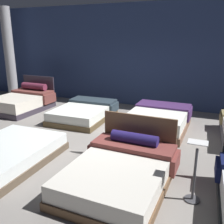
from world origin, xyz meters
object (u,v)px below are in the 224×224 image
bed_6 (158,120)px  support_pillar (9,54)px  bed_4 (23,102)px  bed_1 (8,153)px  bed_5 (84,112)px  bed_2 (121,171)px  price_sign (194,179)px

bed_6 → support_pillar: (-6.34, 1.44, 1.49)m
bed_4 → bed_6: (4.66, -0.10, -0.03)m
support_pillar → bed_1: bearing=-48.0°
bed_4 → bed_5: (2.39, -0.06, -0.08)m
bed_2 → bed_6: size_ratio=1.07×
bed_1 → bed_4: size_ratio=1.04×
bed_1 → bed_5: bed_5 is taller
bed_1 → bed_6: bed_6 is taller
bed_2 → price_sign: bearing=1.1°
price_sign → support_pillar: size_ratio=0.27×
price_sign → support_pillar: (-7.51, 4.32, 1.38)m
bed_2 → bed_5: bed_2 is taller
support_pillar → bed_4: bearing=-38.8°
bed_2 → support_pillar: (-6.34, 4.31, 1.51)m
bed_2 → bed_4: size_ratio=1.08×
bed_5 → bed_1: bearing=-92.3°
bed_4 → price_sign: size_ratio=2.05×
bed_1 → bed_2: (2.34, 0.13, 0.05)m
price_sign → support_pillar: 8.77m
bed_1 → price_sign: size_ratio=2.13×
bed_5 → support_pillar: bearing=159.9°
bed_2 → price_sign: 1.18m
bed_5 → support_pillar: size_ratio=0.60×
bed_5 → bed_6: bed_6 is taller
bed_2 → bed_5: (-2.28, 2.90, -0.03)m
bed_4 → price_sign: (5.83, -2.97, 0.08)m
bed_2 → support_pillar: bearing=147.6°
bed_1 → bed_5: 3.03m
bed_2 → bed_5: 3.69m
price_sign → bed_6: bearing=112.2°
support_pillar → bed_5: bearing=-19.1°
bed_1 → bed_5: bearing=88.2°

